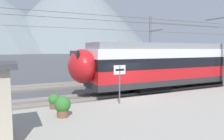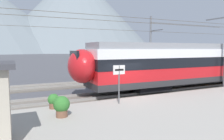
% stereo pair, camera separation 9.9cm
% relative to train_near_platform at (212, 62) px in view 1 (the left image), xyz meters
% --- Properties ---
extents(ground_plane, '(400.00, 400.00, 0.00)m').
position_rel_train_near_platform_xyz_m(ground_plane, '(-9.88, -1.40, -2.22)').
color(ground_plane, '#4C4C51').
extents(platform_slab, '(120.00, 7.75, 0.40)m').
position_rel_train_near_platform_xyz_m(platform_slab, '(-9.88, -6.05, -2.02)').
color(platform_slab, '#A39E93').
rests_on(platform_slab, ground).
extents(track_near, '(120.00, 3.00, 0.28)m').
position_rel_train_near_platform_xyz_m(track_near, '(-9.88, 0.00, -2.16)').
color(track_near, '#6B6359').
rests_on(track_near, ground).
extents(track_far, '(120.00, 3.00, 0.28)m').
position_rel_train_near_platform_xyz_m(track_far, '(-9.88, 5.71, -2.16)').
color(track_far, '#6B6359').
rests_on(track_far, ground).
extents(train_near_platform, '(26.17, 2.96, 4.27)m').
position_rel_train_near_platform_xyz_m(train_near_platform, '(0.00, 0.00, 0.00)').
color(train_near_platform, '#2D2D30').
rests_on(train_near_platform, track_near).
extents(catenary_mast_far_side, '(44.22, 2.40, 7.30)m').
position_rel_train_near_platform_xyz_m(catenary_mast_far_side, '(-1.32, 7.64, 1.61)').
color(catenary_mast_far_side, slate).
rests_on(catenary_mast_far_side, ground).
extents(platform_sign, '(0.70, 0.08, 2.13)m').
position_rel_train_near_platform_xyz_m(platform_sign, '(-11.21, -3.23, -0.26)').
color(platform_sign, '#59595B').
rests_on(platform_sign, platform_slab).
extents(potted_plant_platform_edge, '(0.58, 0.58, 0.76)m').
position_rel_train_near_platform_xyz_m(potted_plant_platform_edge, '(-14.66, -2.68, -1.41)').
color(potted_plant_platform_edge, brown).
rests_on(potted_plant_platform_edge, platform_slab).
extents(potted_plant_by_shelter, '(0.73, 0.73, 0.94)m').
position_rel_train_near_platform_xyz_m(potted_plant_by_shelter, '(-14.57, -4.22, -1.30)').
color(potted_plant_by_shelter, brown).
rests_on(potted_plant_by_shelter, platform_slab).
extents(mountain_central_peak, '(160.02, 160.02, 84.24)m').
position_rel_train_near_platform_xyz_m(mountain_central_peak, '(44.83, 204.11, 39.90)').
color(mountain_central_peak, slate).
rests_on(mountain_central_peak, ground).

